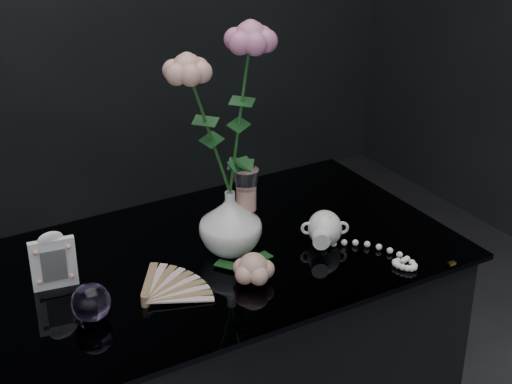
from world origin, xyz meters
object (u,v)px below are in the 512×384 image
wine_glass (246,207)px  pearl_jar (325,227)px  paperweight (91,302)px  picture_frame (53,260)px  loose_rose (253,268)px  vase (230,222)px

wine_glass → pearl_jar: (0.14, -0.08, -0.05)m
paperweight → pearl_jar: 0.52m
picture_frame → pearl_jar: size_ratio=0.46×
paperweight → loose_rose: paperweight is taller
pearl_jar → vase: bearing=-171.4°
loose_rose → pearl_jar: bearing=36.1°
vase → picture_frame: (-0.36, 0.05, -0.01)m
paperweight → loose_rose: 0.31m
picture_frame → paperweight: size_ratio=1.70×
wine_glass → paperweight: wine_glass is taller
picture_frame → loose_rose: picture_frame is taller
wine_glass → pearl_jar: bearing=-28.8°
picture_frame → vase: bearing=1.7°
wine_glass → loose_rose: 0.16m
vase → pearl_jar: vase is taller
vase → pearl_jar: 0.20m
paperweight → loose_rose: size_ratio=0.39×
wine_glass → paperweight: (-0.38, -0.10, -0.05)m
wine_glass → loose_rose: wine_glass is taller
picture_frame → pearl_jar: bearing=-2.7°
vase → paperweight: (-0.33, -0.09, -0.03)m
vase → paperweight: bearing=-164.7°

